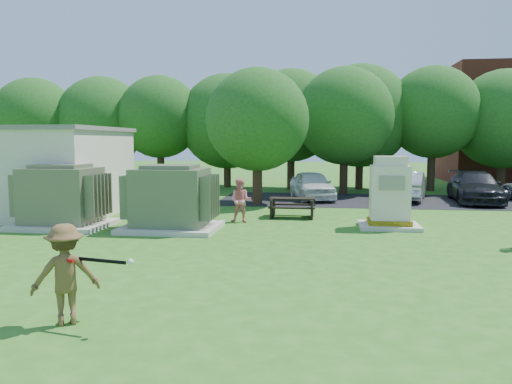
# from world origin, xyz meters

# --- Properties ---
(ground) EXTENTS (120.00, 120.00, 0.00)m
(ground) POSITION_xyz_m (0.00, 0.00, 0.00)
(ground) COLOR #2D6619
(ground) RESTS_ON ground
(parking_strip) EXTENTS (20.00, 6.00, 0.01)m
(parking_strip) POSITION_xyz_m (7.00, 13.50, 0.01)
(parking_strip) COLOR #232326
(parking_strip) RESTS_ON ground
(transformer_left) EXTENTS (3.00, 2.40, 2.07)m
(transformer_left) POSITION_xyz_m (-6.50, 4.50, 0.97)
(transformer_left) COLOR beige
(transformer_left) RESTS_ON ground
(transformer_right) EXTENTS (3.00, 2.40, 2.07)m
(transformer_right) POSITION_xyz_m (-2.80, 4.50, 0.97)
(transformer_right) COLOR beige
(transformer_right) RESTS_ON ground
(generator_cabinet) EXTENTS (1.92, 1.57, 2.34)m
(generator_cabinet) POSITION_xyz_m (4.12, 5.83, 1.02)
(generator_cabinet) COLOR beige
(generator_cabinet) RESTS_ON ground
(picnic_table) EXTENTS (1.70, 1.27, 0.73)m
(picnic_table) POSITION_xyz_m (0.84, 7.68, 0.45)
(picnic_table) COLOR black
(picnic_table) RESTS_ON ground
(batter) EXTENTS (1.16, 1.01, 1.56)m
(batter) POSITION_xyz_m (-1.86, -3.71, 0.78)
(batter) COLOR brown
(batter) RESTS_ON ground
(person_at_picnic) EXTENTS (0.76, 0.60, 1.53)m
(person_at_picnic) POSITION_xyz_m (-0.85, 6.23, 0.77)
(person_at_picnic) COLOR #E5797E
(person_at_picnic) RESTS_ON ground
(car_white) EXTENTS (2.65, 4.37, 1.39)m
(car_white) POSITION_xyz_m (1.39, 13.63, 0.70)
(car_white) COLOR white
(car_white) RESTS_ON ground
(car_silver_a) EXTENTS (2.41, 4.46, 1.40)m
(car_silver_a) POSITION_xyz_m (5.94, 13.85, 0.70)
(car_silver_a) COLOR silver
(car_silver_a) RESTS_ON ground
(car_dark) EXTENTS (2.41, 5.05, 1.42)m
(car_dark) POSITION_xyz_m (8.90, 13.46, 0.71)
(car_dark) COLOR black
(car_dark) RESTS_ON ground
(batting_equipment) EXTENTS (1.19, 0.30, 0.11)m
(batting_equipment) POSITION_xyz_m (-1.27, -3.79, 1.03)
(batting_equipment) COLOR black
(batting_equipment) RESTS_ON ground
(tree_row) EXTENTS (41.30, 13.30, 7.30)m
(tree_row) POSITION_xyz_m (1.75, 18.50, 4.15)
(tree_row) COLOR #47301E
(tree_row) RESTS_ON ground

